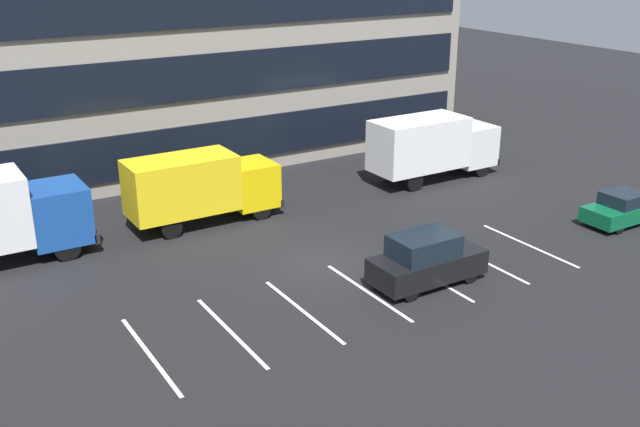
# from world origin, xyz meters

# --- Properties ---
(ground_plane) EXTENTS (120.00, 120.00, 0.00)m
(ground_plane) POSITION_xyz_m (0.00, 0.00, 0.00)
(ground_plane) COLOR black
(lot_markings) EXTENTS (16.94, 5.40, 0.01)m
(lot_markings) POSITION_xyz_m (0.00, -3.07, 0.00)
(lot_markings) COLOR silver
(lot_markings) RESTS_ON ground_plane
(box_truck_yellow_all) EXTENTS (7.00, 2.32, 3.25)m
(box_truck_yellow_all) POSITION_xyz_m (-2.42, 6.67, 1.83)
(box_truck_yellow_all) COLOR yellow
(box_truck_yellow_all) RESTS_ON ground_plane
(box_truck_white) EXTENTS (7.44, 2.46, 3.45)m
(box_truck_white) POSITION_xyz_m (10.72, 6.22, 1.94)
(box_truck_white) COLOR white
(box_truck_white) RESTS_ON ground_plane
(sedan_forest) EXTENTS (4.19, 1.76, 1.50)m
(sedan_forest) POSITION_xyz_m (14.06, -3.45, 0.71)
(sedan_forest) COLOR #0C5933
(sedan_forest) RESTS_ON ground_plane
(suv_black) EXTENTS (4.47, 1.89, 2.02)m
(suv_black) POSITION_xyz_m (2.26, -3.64, 0.98)
(suv_black) COLOR black
(suv_black) RESTS_ON ground_plane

